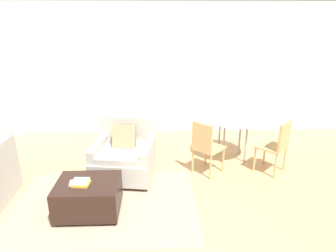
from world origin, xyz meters
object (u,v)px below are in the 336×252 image
Objects in this scene: book_stack at (81,183)px; dining_chair_near_left at (206,145)px; ottoman at (89,196)px; dining_chair_near_right at (277,144)px; armchair at (124,156)px; tv_remote_primary at (71,183)px; dining_table at (233,124)px.

book_stack is 2.03m from dining_chair_near_left.
dining_chair_near_right reaches higher than ottoman.
ottoman is 3.57× the size of book_stack.
armchair reaches higher than ottoman.
book_stack is at bearing -113.19° from armchair.
ottoman is at bearing -149.56° from dining_chair_near_left.
armchair is 6.66× the size of tv_remote_primary.
dining_chair_near_left reaches higher than tv_remote_primary.
ottoman is at bearing -145.25° from dining_table.
tv_remote_primary is 2.13m from dining_chair_near_left.
armchair is 1.12m from book_stack.
dining_chair_near_left is (-0.58, -0.58, -0.14)m from dining_table.
dining_chair_near_left and dining_chair_near_right have the same top height.
book_stack is at bearing -149.16° from dining_chair_near_left.
tv_remote_primary is 0.15× the size of dining_table.
ottoman is at bearing -111.14° from armchair.
armchair is at bearing 59.72° from tv_remote_primary.
armchair is 1.32m from dining_chair_near_left.
ottoman is 0.89× the size of dining_chair_near_right.
tv_remote_primary is 2.93m from dining_table.
tv_remote_primary is at bearing -120.28° from armchair.
dining_table is at bearing 34.91° from book_stack.
dining_chair_near_left is (1.88, 1.00, 0.07)m from tv_remote_primary.
dining_chair_near_right reaches higher than book_stack.
ottoman is (-0.37, -0.97, -0.10)m from armchair.
dining_chair_near_left is at bearing 180.00° from dining_chair_near_right.
dining_chair_near_right reaches higher than tv_remote_primary.
armchair reaches higher than dining_table.
dining_chair_near_left reaches higher than ottoman.
book_stack is 0.22× the size of dining_table.
dining_table is (2.26, 1.57, 0.42)m from ottoman.
ottoman is 0.89× the size of dining_chair_near_left.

